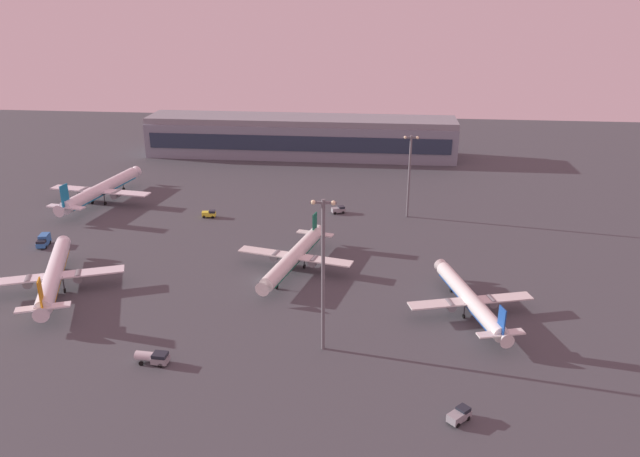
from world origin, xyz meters
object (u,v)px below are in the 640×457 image
Objects in this scene: airplane_mid_apron at (470,300)px; apron_light_central at (409,171)px; airplane_taxiway_distant at (294,256)px; fuel_truck at (153,357)px; cargo_loader at (459,415)px; apron_light_east at (323,268)px; airplane_far_stand at (54,275)px; catering_truck at (44,241)px; airplane_near_gate at (101,190)px; maintenance_van at (209,214)px; baggage_tractor at (339,210)px.

apron_light_central reaches higher than airplane_mid_apron.
airplane_taxiway_distant reaches higher than fuel_truck.
cargo_loader is (55.17, -10.91, -0.19)m from fuel_truck.
apron_light_east reaches higher than airplane_taxiway_distant.
apron_light_central is at bearing 13.93° from airplane_far_stand.
cargo_loader is at bearing -38.56° from apron_light_east.
cargo_loader is at bearing -44.30° from airplane_far_stand.
fuel_truck is at bearing -120.21° from apron_light_central.
apron_light_east is at bearing 120.18° from airplane_taxiway_distant.
apron_light_east is (64.53, -18.59, 13.35)m from airplane_far_stand.
airplane_far_stand is at bearing -125.00° from fuel_truck.
fuel_truck is 0.25× the size of apron_light_central.
airplane_mid_apron reaches higher than catering_truck.
airplane_near_gate is 145.09m from cargo_loader.
catering_truck is at bearing 102.27° from airplane_far_stand.
airplane_near_gate reaches higher than maintenance_van.
apron_light_east is (-24.06, 19.18, 16.10)m from cargo_loader.
cargo_loader is (-6.02, -36.24, -2.25)m from airplane_mid_apron.
airplane_far_stand is at bearing -29.17° from maintenance_van.
airplane_taxiway_distant is at bearing 162.42° from catering_truck.
airplane_near_gate is at bearing 134.09° from airplane_mid_apron.
baggage_tractor is 40.18m from maintenance_van.
fuel_truck reaches higher than cargo_loader.
apron_light_east reaches higher than cargo_loader.
apron_light_central is (83.13, 58.52, 10.65)m from airplane_far_stand.
baggage_tractor is 0.18× the size of apron_light_central.
airplane_taxiway_distant is 8.26× the size of baggage_tractor.
cargo_loader is (34.74, -54.36, -2.52)m from airplane_taxiway_distant.
airplane_mid_apron is 5.41× the size of fuel_truck.
airplane_taxiway_distant is 83.88m from airplane_near_gate.
apron_light_central is (49.71, 85.38, 13.21)m from fuel_truck.
airplane_mid_apron is 0.92× the size of airplane_taxiway_distant.
cargo_loader is 0.17× the size of apron_light_central.
apron_light_east is at bearing -103.56° from apron_light_central.
catering_truck is 0.19× the size of apron_light_east.
airplane_mid_apron is 89.78m from maintenance_van.
airplane_near_gate reaches higher than cargo_loader.
apron_light_east is (81.17, -80.65, 12.94)m from airplane_near_gate.
cargo_loader is (105.23, -99.83, -3.16)m from airplane_near_gate.
airplane_taxiway_distant is at bearing -24.39° from airplane_near_gate.
airplane_near_gate is 115.16m from apron_light_east.
baggage_tractor is (-26.81, 97.34, 0.00)m from cargo_loader.
airplane_mid_apron is 128.15m from airplane_near_gate.
maintenance_van is 0.17× the size of apron_light_central.
fuel_truck is (-20.42, -43.46, -2.34)m from airplane_taxiway_distant.
airplane_near_gate is 10.36× the size of maintenance_van.
fuel_truck is at bearing 78.12° from airplane_taxiway_distant.
airplane_mid_apron is 7.59× the size of baggage_tractor.
catering_truck is 105.95m from apron_light_central.
airplane_near_gate is 78.53m from baggage_tractor.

